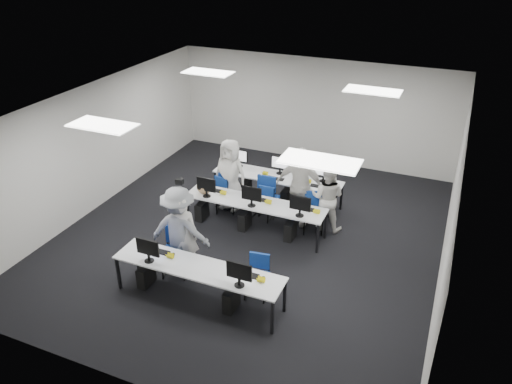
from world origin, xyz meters
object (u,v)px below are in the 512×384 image
at_px(desk_front, 198,269).
at_px(chair_4, 313,219).
at_px(chair_2, 226,200).
at_px(chair_6, 269,204).
at_px(chair_5, 226,196).
at_px(student_1, 327,197).
at_px(chair_1, 257,283).
at_px(student_2, 231,175).
at_px(desk_mid, 255,204).
at_px(chair_7, 312,211).
at_px(student_3, 299,186).
at_px(chair_0, 176,259).
at_px(chair_3, 263,205).
at_px(student_0, 183,234).
at_px(photographer, 180,230).

distance_m(desk_front, chair_4, 3.37).
bearing_deg(chair_2, chair_6, -5.02).
bearing_deg(chair_5, chair_4, 3.39).
bearing_deg(student_1, desk_front, 65.44).
xyz_separation_m(chair_1, chair_4, (0.28, 2.58, 0.03)).
bearing_deg(student_2, chair_4, -0.31).
xyz_separation_m(desk_mid, chair_1, (0.92, -2.06, -0.42)).
bearing_deg(chair_7, student_3, -159.52).
bearing_deg(chair_5, chair_6, 10.74).
xyz_separation_m(desk_front, chair_0, (-0.82, 0.56, -0.38)).
relative_size(chair_0, chair_7, 1.17).
xyz_separation_m(student_1, student_3, (-0.66, 0.01, 0.14)).
xyz_separation_m(chair_3, student_3, (0.84, 0.08, 0.63)).
distance_m(desk_front, chair_3, 3.27).
bearing_deg(student_3, student_2, 179.79).
height_order(student_0, student_3, student_3).
height_order(chair_4, photographer, photographer).
height_order(chair_0, student_0, student_0).
relative_size(chair_3, student_1, 0.61).
height_order(chair_2, chair_7, chair_2).
height_order(chair_5, photographer, photographer).
xyz_separation_m(desk_mid, photographer, (-0.77, -1.90, 0.23)).
distance_m(desk_mid, student_3, 1.10).
height_order(chair_0, chair_5, chair_0).
xyz_separation_m(desk_front, chair_7, (1.07, 3.49, -0.42)).
height_order(desk_mid, student_2, student_2).
height_order(desk_front, chair_4, chair_4).
distance_m(chair_1, student_0, 1.72).
distance_m(chair_0, chair_7, 3.49).
height_order(desk_mid, student_0, student_0).
bearing_deg(photographer, student_2, -94.88).
distance_m(chair_2, chair_6, 1.05).
bearing_deg(desk_front, photographer, 137.90).
relative_size(student_1, student_2, 0.90).
bearing_deg(desk_front, chair_3, 91.08).
height_order(chair_6, student_2, student_2).
distance_m(chair_1, chair_2, 3.27).
xyz_separation_m(desk_mid, chair_2, (-1.00, 0.59, -0.40)).
xyz_separation_m(chair_7, student_2, (-2.03, -0.13, 0.62)).
bearing_deg(chair_2, desk_mid, -47.41).
relative_size(chair_2, chair_3, 0.92).
bearing_deg(chair_5, chair_3, 2.51).
distance_m(desk_front, chair_6, 3.43).
bearing_deg(chair_0, chair_6, 57.39).
relative_size(chair_7, student_0, 0.48).
bearing_deg(chair_7, chair_0, -130.49).
xyz_separation_m(student_2, photographer, (0.18, -2.66, 0.03)).
height_order(chair_2, chair_6, chair_2).
distance_m(chair_2, student_2, 0.62).
bearing_deg(chair_7, desk_front, -114.80).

